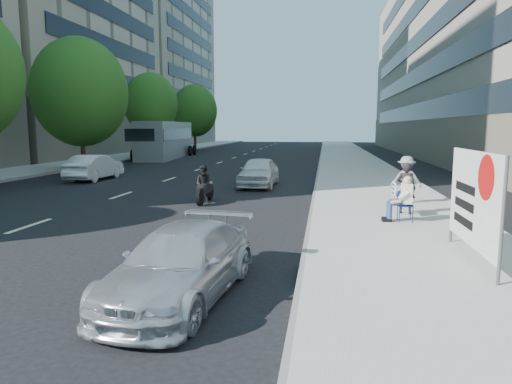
% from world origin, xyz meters
% --- Properties ---
extents(ground, '(160.00, 160.00, 0.00)m').
position_xyz_m(ground, '(0.00, 0.00, 0.00)').
color(ground, black).
rests_on(ground, ground).
extents(near_sidewalk, '(5.00, 120.00, 0.15)m').
position_xyz_m(near_sidewalk, '(4.00, 20.00, 0.07)').
color(near_sidewalk, '#9C9992').
rests_on(near_sidewalk, ground).
extents(far_sidewalk, '(4.50, 120.00, 0.15)m').
position_xyz_m(far_sidewalk, '(-16.75, 20.00, 0.07)').
color(far_sidewalk, '#9C9992').
rests_on(far_sidewalk, ground).
extents(far_bldg_north, '(22.00, 28.00, 28.00)m').
position_xyz_m(far_bldg_north, '(-30.00, 62.00, 14.00)').
color(far_bldg_north, '#C6B694').
rests_on(far_bldg_north, ground).
extents(tree_far_c, '(6.00, 6.00, 8.47)m').
position_xyz_m(tree_far_c, '(-13.70, 18.00, 5.02)').
color(tree_far_c, '#382616').
rests_on(tree_far_c, ground).
extents(tree_far_d, '(4.80, 4.80, 7.65)m').
position_xyz_m(tree_far_d, '(-13.70, 30.00, 4.89)').
color(tree_far_d, '#382616').
rests_on(tree_far_d, ground).
extents(tree_far_e, '(5.40, 5.40, 7.89)m').
position_xyz_m(tree_far_e, '(-13.70, 44.00, 4.78)').
color(tree_far_e, '#382616').
rests_on(tree_far_e, ground).
extents(seated_protester, '(0.83, 1.12, 1.31)m').
position_xyz_m(seated_protester, '(4.02, 3.52, 0.87)').
color(seated_protester, navy).
rests_on(seated_protester, near_sidewalk).
extents(jogger, '(1.11, 0.68, 1.66)m').
position_xyz_m(jogger, '(4.70, 6.89, 0.98)').
color(jogger, gray).
rests_on(jogger, near_sidewalk).
extents(pedestrian_woman, '(0.69, 0.59, 1.59)m').
position_xyz_m(pedestrian_woman, '(4.35, 4.76, 0.95)').
color(pedestrian_woman, black).
rests_on(pedestrian_woman, near_sidewalk).
extents(protest_banner, '(0.08, 3.06, 2.20)m').
position_xyz_m(protest_banner, '(4.78, -0.23, 1.40)').
color(protest_banner, '#4C4C4C').
rests_on(protest_banner, near_sidewalk).
extents(parked_sedan, '(2.06, 4.17, 1.16)m').
position_xyz_m(parked_sedan, '(-0.46, -2.69, 0.58)').
color(parked_sedan, '#B3B5BA').
rests_on(parked_sedan, ground).
extents(white_sedan_near, '(1.69, 4.11, 1.39)m').
position_xyz_m(white_sedan_near, '(-1.27, 11.79, 0.70)').
color(white_sedan_near, white).
rests_on(white_sedan_near, ground).
extents(white_sedan_mid, '(1.48, 4.13, 1.36)m').
position_xyz_m(white_sedan_mid, '(-10.40, 13.20, 0.68)').
color(white_sedan_mid, silver).
rests_on(white_sedan_mid, ground).
extents(motorcycle, '(0.72, 2.04, 1.42)m').
position_xyz_m(motorcycle, '(-2.56, 6.66, 0.64)').
color(motorcycle, black).
rests_on(motorcycle, ground).
extents(bus, '(3.75, 12.26, 3.30)m').
position_xyz_m(bus, '(-12.70, 30.91, 1.64)').
color(bus, slate).
rests_on(bus, ground).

